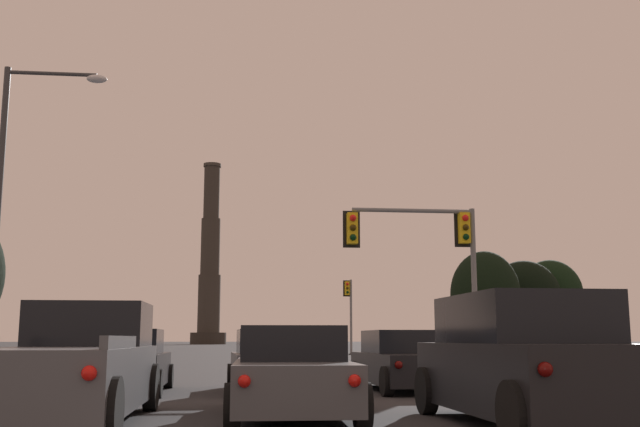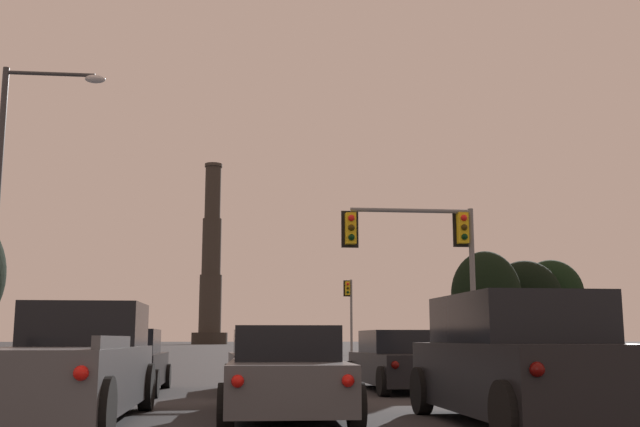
{
  "view_description": "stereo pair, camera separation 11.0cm",
  "coord_description": "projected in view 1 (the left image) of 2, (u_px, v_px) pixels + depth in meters",
  "views": [
    {
      "loc": [
        -0.88,
        -1.49,
        1.23
      ],
      "look_at": [
        4.2,
        45.88,
        9.2
      ],
      "focal_mm": 42.0,
      "sensor_mm": 36.0,
      "label": 1
    },
    {
      "loc": [
        -0.78,
        -1.5,
        1.23
      ],
      "look_at": [
        4.2,
        45.88,
        9.2
      ],
      "focal_mm": 42.0,
      "sensor_mm": 36.0,
      "label": 2
    }
  ],
  "objects": [
    {
      "name": "street_lamp",
      "position": [
        14.0,
        187.0,
        22.86
      ],
      "size": [
        3.15,
        0.36,
        9.62
      ],
      "color": "#38383A",
      "rests_on": "ground_plane"
    },
    {
      "name": "hatchback_center_lane_front",
      "position": [
        271.0,
        363.0,
        17.37
      ],
      "size": [
        2.06,
        4.17,
        1.44
      ],
      "rotation": [
        0.0,
        0.0,
        0.04
      ],
      "color": "#4C4F54",
      "rests_on": "ground_plane"
    },
    {
      "name": "treeline_far_right",
      "position": [
        485.0,
        295.0,
        80.18
      ],
      "size": [
        7.51,
        6.76,
        10.56
      ],
      "color": "black",
      "rests_on": "ground_plane"
    },
    {
      "name": "sedan_center_lane_second",
      "position": [
        292.0,
        374.0,
        12.07
      ],
      "size": [
        2.09,
        4.74,
        1.43
      ],
      "rotation": [
        0.0,
        0.0,
        -0.02
      ],
      "color": "#4C4F54",
      "rests_on": "ground_plane"
    },
    {
      "name": "treeline_center_right",
      "position": [
        525.0,
        297.0,
        86.8
      ],
      "size": [
        8.38,
        7.54,
        10.22
      ],
      "color": "black",
      "rests_on": "ground_plane"
    },
    {
      "name": "hatchback_left_lane_front",
      "position": [
        126.0,
        364.0,
        17.02
      ],
      "size": [
        1.96,
        4.13,
        1.44
      ],
      "rotation": [
        0.0,
        0.0,
        0.02
      ],
      "color": "black",
      "rests_on": "ground_plane"
    },
    {
      "name": "smokestack",
      "position": [
        210.0,
        272.0,
        163.85
      ],
      "size": [
        7.75,
        7.75,
        39.93
      ],
      "color": "#2B2722",
      "rests_on": "ground_plane"
    },
    {
      "name": "traffic_light_far_right",
      "position": [
        349.0,
        305.0,
        57.62
      ],
      "size": [
        0.78,
        0.5,
        5.74
      ],
      "color": "slate",
      "rests_on": "ground_plane"
    },
    {
      "name": "sedan_right_lane_front",
      "position": [
        404.0,
        362.0,
        18.13
      ],
      "size": [
        2.12,
        4.75,
        1.43
      ],
      "rotation": [
        0.0,
        0.0,
        0.03
      ],
      "color": "black",
      "rests_on": "ground_plane"
    },
    {
      "name": "traffic_light_overhead_right",
      "position": [
        430.0,
        247.0,
        25.08
      ],
      "size": [
        4.61,
        0.5,
        5.59
      ],
      "color": "slate",
      "rests_on": "ground_plane"
    },
    {
      "name": "suv_right_lane_second",
      "position": [
        525.0,
        362.0,
        10.66
      ],
      "size": [
        2.19,
        4.94,
        1.86
      ],
      "rotation": [
        0.0,
        0.0,
        0.02
      ],
      "color": "black",
      "rests_on": "ground_plane"
    },
    {
      "name": "treeline_center_left",
      "position": [
        551.0,
        294.0,
        90.62
      ],
      "size": [
        7.7,
        6.93,
        10.7
      ],
      "color": "black",
      "rests_on": "ground_plane"
    },
    {
      "name": "pickup_truck_left_lane_second",
      "position": [
        71.0,
        368.0,
        11.03
      ],
      "size": [
        2.22,
        5.52,
        1.82
      ],
      "rotation": [
        0.0,
        0.0,
        0.01
      ],
      "color": "#4C4F54",
      "rests_on": "ground_plane"
    }
  ]
}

